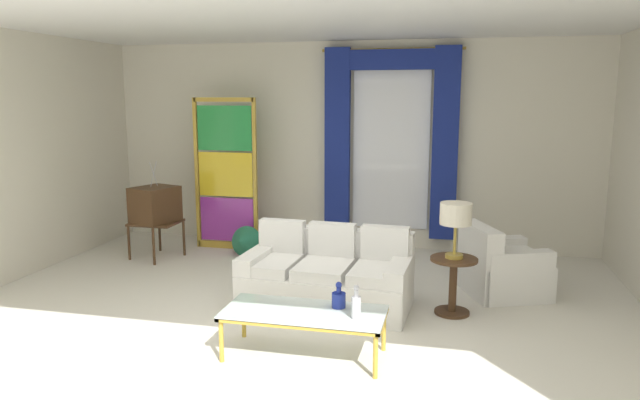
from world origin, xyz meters
TOP-DOWN VIEW (x-y plane):
  - ground_plane at (0.00, 0.00)m, footprint 16.00×16.00m
  - wall_rear at (0.00, 3.06)m, footprint 8.00×0.12m
  - wall_left at (-3.66, 0.60)m, footprint 0.12×7.00m
  - ceiling_slab at (0.00, 0.80)m, footprint 8.00×7.60m
  - curtained_window at (0.65, 2.89)m, footprint 2.00×0.17m
  - couch_white_long at (0.29, 0.40)m, footprint 1.81×1.02m
  - coffee_table at (0.37, -0.90)m, footprint 1.39×0.62m
  - bottle_blue_decanter at (0.64, -0.75)m, footprint 0.12×0.12m
  - bottle_crystal_tall at (0.83, -0.97)m, footprint 0.08×0.08m
  - vintage_tv at (-2.42, 1.67)m, footprint 0.67×0.72m
  - armchair_white at (2.11, 1.17)m, footprint 1.06×1.04m
  - stained_glass_divider at (-1.66, 2.38)m, footprint 0.95×0.05m
  - peacock_figurine at (-1.24, 1.94)m, footprint 0.44×0.60m
  - round_side_table at (1.60, 0.42)m, footprint 0.48×0.48m
  - table_lamp_brass at (1.60, 0.42)m, footprint 0.32×0.32m

SIDE VIEW (x-z plane):
  - ground_plane at x=0.00m, z-range 0.00..0.00m
  - peacock_figurine at x=-1.24m, z-range -0.03..0.47m
  - armchair_white at x=2.11m, z-range -0.11..0.69m
  - couch_white_long at x=0.29m, z-range -0.13..0.73m
  - round_side_table at x=1.60m, z-range 0.06..0.65m
  - coffee_table at x=0.37m, z-range 0.17..0.58m
  - bottle_blue_decanter at x=0.64m, z-range 0.37..0.60m
  - bottle_crystal_tall at x=0.83m, z-range 0.38..0.67m
  - vintage_tv at x=-2.42m, z-range 0.06..1.40m
  - table_lamp_brass at x=1.60m, z-range 0.74..1.31m
  - stained_glass_divider at x=-1.66m, z-range -0.04..2.16m
  - wall_rear at x=0.00m, z-range 0.00..3.00m
  - wall_left at x=-3.66m, z-range 0.00..3.00m
  - curtained_window at x=0.65m, z-range 0.39..3.09m
  - ceiling_slab at x=0.00m, z-range 3.00..3.04m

